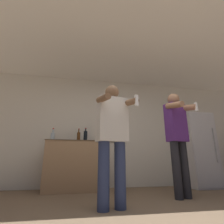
{
  "coord_description": "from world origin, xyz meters",
  "views": [
    {
      "loc": [
        -0.62,
        -1.46,
        0.54
      ],
      "look_at": [
        -0.2,
        0.77,
        1.2
      ],
      "focal_mm": 28.0,
      "sensor_mm": 36.0,
      "label": 1
    }
  ],
  "objects_px": {
    "bottle_short_whiskey": "(85,136)",
    "bottle_brown_liquor": "(53,136)",
    "bottle_clear_vodka": "(79,136)",
    "refrigerator": "(196,150)",
    "person_man_side": "(178,134)",
    "person_woman_foreground": "(112,135)"
  },
  "relations": [
    {
      "from": "bottle_short_whiskey",
      "to": "bottle_brown_liquor",
      "type": "relative_size",
      "value": 1.1
    },
    {
      "from": "bottle_clear_vodka",
      "to": "bottle_short_whiskey",
      "type": "distance_m",
      "value": 0.14
    },
    {
      "from": "refrigerator",
      "to": "person_man_side",
      "type": "relative_size",
      "value": 0.95
    },
    {
      "from": "bottle_brown_liquor",
      "to": "person_woman_foreground",
      "type": "distance_m",
      "value": 1.76
    },
    {
      "from": "person_man_side",
      "to": "bottle_clear_vodka",
      "type": "bearing_deg",
      "value": 147.63
    },
    {
      "from": "bottle_short_whiskey",
      "to": "person_man_side",
      "type": "bearing_deg",
      "value": -34.76
    },
    {
      "from": "bottle_clear_vodka",
      "to": "bottle_brown_liquor",
      "type": "distance_m",
      "value": 0.52
    },
    {
      "from": "refrigerator",
      "to": "person_man_side",
      "type": "xyz_separation_m",
      "value": [
        -1.09,
        -1.07,
        0.17
      ]
    },
    {
      "from": "person_woman_foreground",
      "to": "person_man_side",
      "type": "distance_m",
      "value": 1.27
    },
    {
      "from": "bottle_short_whiskey",
      "to": "bottle_clear_vodka",
      "type": "bearing_deg",
      "value": 180.0
    },
    {
      "from": "bottle_clear_vodka",
      "to": "bottle_short_whiskey",
      "type": "relative_size",
      "value": 0.94
    },
    {
      "from": "person_woman_foreground",
      "to": "person_man_side",
      "type": "height_order",
      "value": "person_man_side"
    },
    {
      "from": "person_woman_foreground",
      "to": "person_man_side",
      "type": "relative_size",
      "value": 0.92
    },
    {
      "from": "refrigerator",
      "to": "person_woman_foreground",
      "type": "height_order",
      "value": "refrigerator"
    },
    {
      "from": "refrigerator",
      "to": "bottle_clear_vodka",
      "type": "relative_size",
      "value": 6.06
    },
    {
      "from": "person_woman_foreground",
      "to": "refrigerator",
      "type": "bearing_deg",
      "value": 33.37
    },
    {
      "from": "bottle_brown_liquor",
      "to": "person_man_side",
      "type": "height_order",
      "value": "person_man_side"
    },
    {
      "from": "bottle_short_whiskey",
      "to": "refrigerator",
      "type": "bearing_deg",
      "value": 0.77
    },
    {
      "from": "person_man_side",
      "to": "refrigerator",
      "type": "bearing_deg",
      "value": 44.58
    },
    {
      "from": "bottle_clear_vodka",
      "to": "person_woman_foreground",
      "type": "xyz_separation_m",
      "value": [
        0.44,
        -1.47,
        -0.17
      ]
    },
    {
      "from": "bottle_clear_vodka",
      "to": "bottle_short_whiskey",
      "type": "xyz_separation_m",
      "value": [
        0.14,
        0.0,
        0.01
      ]
    },
    {
      "from": "bottle_short_whiskey",
      "to": "bottle_brown_liquor",
      "type": "xyz_separation_m",
      "value": [
        -0.66,
        0.0,
        -0.02
      ]
    }
  ]
}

